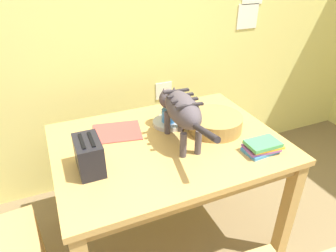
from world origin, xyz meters
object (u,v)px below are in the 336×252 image
coffee_mug (169,115)px  magazine (117,132)px  book_stack (262,147)px  wicker_basket (215,122)px  cat (181,109)px  toaster (89,155)px  dining_table (168,154)px  saucer_bowl (169,123)px

coffee_mug → magazine: (-0.33, 0.03, -0.06)m
book_stack → wicker_basket: size_ratio=0.62×
cat → wicker_basket: (0.25, 0.03, -0.15)m
toaster → book_stack: bearing=-13.4°
dining_table → saucer_bowl: size_ratio=6.34×
coffee_mug → magazine: coffee_mug is taller
saucer_bowl → toaster: size_ratio=1.01×
magazine → toaster: (-0.21, -0.30, 0.08)m
dining_table → book_stack: bearing=-35.3°
dining_table → toaster: size_ratio=6.40×
coffee_mug → book_stack: bearing=-54.8°
wicker_basket → book_stack: bearing=-70.7°
coffee_mug → book_stack: size_ratio=0.64×
dining_table → coffee_mug: (0.09, 0.18, 0.15)m
coffee_mug → cat: bearing=-95.1°
dining_table → wicker_basket: (0.31, 0.01, 0.14)m
wicker_basket → toaster: 0.78m
dining_table → cat: bearing=-12.9°
book_stack → toaster: 0.91m
dining_table → wicker_basket: wicker_basket is taller
saucer_bowl → book_stack: bearing=-54.6°
wicker_basket → saucer_bowl: bearing=144.2°
saucer_bowl → dining_table: bearing=-114.8°
cat → coffee_mug: 0.24m
book_stack → magazine: bearing=142.5°
dining_table → magazine: size_ratio=4.48×
saucer_bowl → book_stack: size_ratio=0.98×
saucer_bowl → wicker_basket: wicker_basket is taller
dining_table → coffee_mug: coffee_mug is taller
coffee_mug → saucer_bowl: bearing=180.0°
book_stack → wicker_basket: wicker_basket is taller
coffee_mug → book_stack: (0.34, -0.48, -0.03)m
coffee_mug → toaster: bearing=-153.7°
dining_table → cat: (0.07, -0.02, 0.29)m
coffee_mug → wicker_basket: bearing=-36.1°
magazine → book_stack: size_ratio=1.39×
cat → wicker_basket: 0.29m
coffee_mug → toaster: size_ratio=0.66×
toaster → coffee_mug: bearing=26.3°
book_stack → wicker_basket: bearing=109.3°
cat → saucer_bowl: size_ratio=3.40×
cat → wicker_basket: cat is taller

